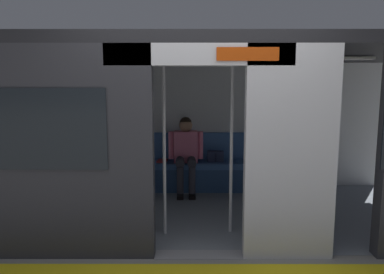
{
  "coord_description": "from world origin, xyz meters",
  "views": [
    {
      "loc": [
        0.06,
        3.37,
        1.66
      ],
      "look_at": [
        0.07,
        -1.28,
        1.01
      ],
      "focal_mm": 33.56,
      "sensor_mm": 36.0,
      "label": 1
    }
  ],
  "objects": [
    {
      "name": "handbag",
      "position": [
        -0.31,
        -2.34,
        0.55
      ],
      "size": [
        0.26,
        0.15,
        0.17
      ],
      "color": "#262D4C",
      "rests_on": "bench_seat"
    },
    {
      "name": "platform_edge_strip",
      "position": [
        0.0,
        0.3,
        0.0
      ],
      "size": [
        8.0,
        0.24,
        0.01
      ],
      "primitive_type": "cube",
      "color": "yellow",
      "rests_on": "ground_plane"
    },
    {
      "name": "train_car",
      "position": [
        0.05,
        -1.21,
        1.45
      ],
      "size": [
        6.4,
        2.79,
        2.18
      ],
      "color": "silver",
      "rests_on": "ground_plane"
    },
    {
      "name": "grab_pole_far",
      "position": [
        -0.37,
        -0.59,
        1.02
      ],
      "size": [
        0.04,
        0.04,
        2.04
      ],
      "primitive_type": "cylinder",
      "color": "silver",
      "rests_on": "ground_plane"
    },
    {
      "name": "grab_pole_door",
      "position": [
        0.37,
        -0.53,
        1.02
      ],
      "size": [
        0.04,
        0.04,
        2.04
      ],
      "primitive_type": "cylinder",
      "color": "silver",
      "rests_on": "ground_plane"
    },
    {
      "name": "bench_seat",
      "position": [
        0.0,
        -2.27,
        0.35
      ],
      "size": [
        2.87,
        0.44,
        0.46
      ],
      "color": "#38609E",
      "rests_on": "ground_plane"
    },
    {
      "name": "ground_plane",
      "position": [
        0.0,
        0.0,
        0.0
      ],
      "size": [
        60.0,
        60.0,
        0.0
      ],
      "primitive_type": "plane",
      "color": "gray"
    },
    {
      "name": "person_seated",
      "position": [
        0.17,
        -2.22,
        0.68
      ],
      "size": [
        0.55,
        0.68,
        1.19
      ],
      "color": "pink",
      "rests_on": "ground_plane"
    },
    {
      "name": "book",
      "position": [
        0.55,
        -2.33,
        0.48
      ],
      "size": [
        0.17,
        0.23,
        0.03
      ],
      "primitive_type": "cube",
      "rotation": [
        0.0,
        0.0,
        -0.09
      ],
      "color": "#B22D2D",
      "rests_on": "bench_seat"
    }
  ]
}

